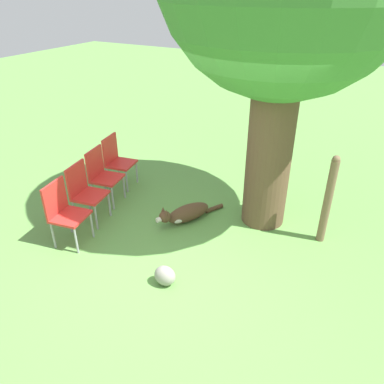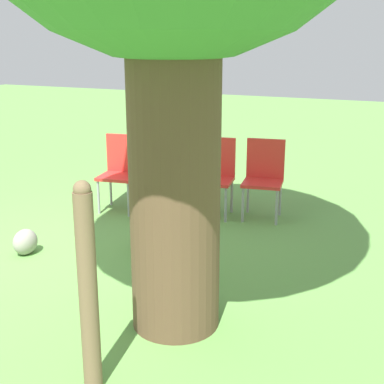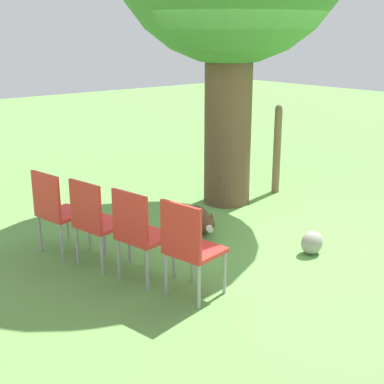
{
  "view_description": "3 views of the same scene",
  "coord_description": "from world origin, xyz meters",
  "px_view_note": "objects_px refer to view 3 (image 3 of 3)",
  "views": [
    {
      "loc": [
        1.82,
        -3.4,
        3.17
      ],
      "look_at": [
        -0.5,
        0.85,
        0.43
      ],
      "focal_mm": 35.0,
      "sensor_mm": 36.0,
      "label": 1
    },
    {
      "loc": [
        3.61,
        2.89,
        2.02
      ],
      "look_at": [
        -0.97,
        0.77,
        0.56
      ],
      "focal_mm": 50.0,
      "sensor_mm": 36.0,
      "label": 2
    },
    {
      "loc": [
        -4.43,
        -3.83,
        2.27
      ],
      "look_at": [
        -0.64,
        0.72,
        0.49
      ],
      "focal_mm": 50.0,
      "sensor_mm": 36.0,
      "label": 3
    }
  ],
  "objects_px": {
    "red_chair_1": "(139,230)",
    "red_chair_0": "(189,244)",
    "dog": "(200,220)",
    "red_chair_3": "(56,208)",
    "red_chair_2": "(95,218)",
    "fence_post": "(277,149)"
  },
  "relations": [
    {
      "from": "dog",
      "to": "fence_post",
      "type": "xyz_separation_m",
      "value": [
        1.89,
        0.5,
        0.52
      ]
    },
    {
      "from": "dog",
      "to": "red_chair_0",
      "type": "bearing_deg",
      "value": -16.47
    },
    {
      "from": "red_chair_0",
      "to": "red_chair_1",
      "type": "xyz_separation_m",
      "value": [
        -0.14,
        0.55,
        0.0
      ]
    },
    {
      "from": "red_chair_2",
      "to": "red_chair_3",
      "type": "relative_size",
      "value": 1.0
    },
    {
      "from": "fence_post",
      "to": "red_chair_2",
      "type": "xyz_separation_m",
      "value": [
        -3.35,
        -0.61,
        -0.14
      ]
    },
    {
      "from": "red_chair_1",
      "to": "red_chair_0",
      "type": "bearing_deg",
      "value": -85.12
    },
    {
      "from": "red_chair_0",
      "to": "red_chair_2",
      "type": "distance_m",
      "value": 1.14
    },
    {
      "from": "red_chair_0",
      "to": "red_chair_1",
      "type": "distance_m",
      "value": 0.57
    },
    {
      "from": "fence_post",
      "to": "red_chair_0",
      "type": "relative_size",
      "value": 1.43
    },
    {
      "from": "fence_post",
      "to": "red_chair_3",
      "type": "bearing_deg",
      "value": -179.0
    },
    {
      "from": "dog",
      "to": "red_chair_2",
      "type": "xyz_separation_m",
      "value": [
        -1.46,
        -0.11,
        0.38
      ]
    },
    {
      "from": "red_chair_0",
      "to": "red_chair_2",
      "type": "height_order",
      "value": "same"
    },
    {
      "from": "fence_post",
      "to": "red_chair_1",
      "type": "distance_m",
      "value": 3.42
    },
    {
      "from": "dog",
      "to": "red_chair_1",
      "type": "relative_size",
      "value": 1.21
    },
    {
      "from": "fence_post",
      "to": "red_chair_3",
      "type": "xyz_separation_m",
      "value": [
        -3.5,
        -0.06,
        -0.14
      ]
    },
    {
      "from": "dog",
      "to": "red_chair_2",
      "type": "distance_m",
      "value": 1.51
    },
    {
      "from": "red_chair_0",
      "to": "red_chair_3",
      "type": "bearing_deg",
      "value": 94.88
    },
    {
      "from": "dog",
      "to": "red_chair_3",
      "type": "height_order",
      "value": "red_chair_3"
    },
    {
      "from": "red_chair_1",
      "to": "red_chair_2",
      "type": "distance_m",
      "value": 0.57
    },
    {
      "from": "red_chair_1",
      "to": "red_chair_3",
      "type": "xyz_separation_m",
      "value": [
        -0.29,
        1.1,
        0.0
      ]
    },
    {
      "from": "red_chair_0",
      "to": "red_chair_3",
      "type": "height_order",
      "value": "same"
    },
    {
      "from": "red_chair_0",
      "to": "red_chair_2",
      "type": "bearing_deg",
      "value": 94.88
    }
  ]
}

